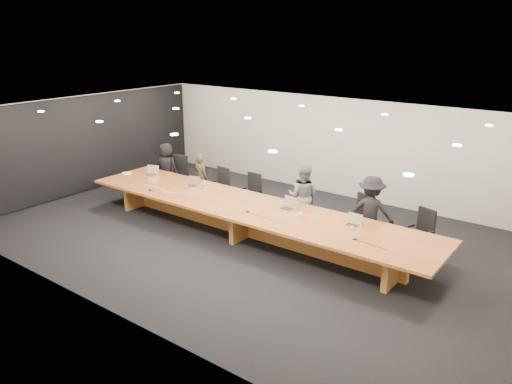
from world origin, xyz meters
TOP-DOWN VIEW (x-y plane):
  - ground at (0.00, 0.00)m, footprint 12.00×12.00m
  - back_wall at (0.00, 4.00)m, footprint 12.00×0.02m
  - left_wall_panel at (-5.94, 0.00)m, footprint 0.08×7.84m
  - conference_table at (0.00, 0.00)m, footprint 9.00×1.80m
  - chair_far_left at (-3.57, 1.24)m, footprint 0.71×0.71m
  - chair_left at (-1.96, 1.18)m, footprint 0.61×0.61m
  - chair_mid_left at (-0.96, 1.30)m, footprint 0.56×0.56m
  - chair_mid_right at (0.55, 1.32)m, footprint 0.57×0.57m
  - chair_right at (2.20, 1.18)m, footprint 0.70×0.70m
  - chair_far_right at (3.52, 1.35)m, footprint 0.67×0.67m
  - person_a at (-3.93, 1.19)m, footprint 0.79×0.59m
  - person_b at (-2.64, 1.26)m, footprint 0.52×0.38m
  - person_c at (0.69, 1.27)m, footprint 0.90×0.80m
  - person_d at (2.47, 1.21)m, footprint 1.16×0.86m
  - laptop_a at (-3.64, 0.34)m, footprint 0.42×0.36m
  - laptop_b at (-2.06, 0.31)m, footprint 0.36×0.29m
  - laptop_d at (0.85, 0.31)m, footprint 0.40×0.32m
  - laptop_e at (2.47, 0.30)m, footprint 0.33×0.24m
  - water_bottle at (-1.61, 0.31)m, footprint 0.07×0.07m
  - amber_mug at (-2.03, 0.21)m, footprint 0.10×0.10m
  - paper_cup_near at (1.36, 0.08)m, footprint 0.11×0.11m
  - paper_cup_far at (2.59, 0.06)m, footprint 0.10×0.10m
  - notepad at (-4.35, 0.08)m, footprint 0.32×0.29m
  - lime_gadget at (-4.34, 0.08)m, footprint 0.16×0.09m
  - av_box at (-3.55, -0.49)m, footprint 0.21×0.19m
  - mic_left at (-2.67, -0.57)m, footprint 0.14×0.14m
  - mic_center at (0.24, -0.34)m, footprint 0.13×0.13m
  - mic_right at (2.82, -0.29)m, footprint 0.13×0.13m

SIDE VIEW (x-z plane):
  - ground at x=0.00m, z-range 0.00..0.00m
  - chair_far_right at x=3.52m, z-range 0.00..1.04m
  - conference_table at x=0.00m, z-range 0.15..0.90m
  - chair_mid_left at x=-0.96m, z-range 0.00..1.04m
  - chair_left at x=-1.96m, z-range 0.00..1.06m
  - chair_mid_right at x=0.55m, z-range 0.00..1.09m
  - chair_right at x=2.20m, z-range 0.00..1.13m
  - chair_far_left at x=-3.57m, z-range 0.00..1.14m
  - person_b at x=-2.64m, z-range 0.00..1.32m
  - person_a at x=-3.93m, z-range 0.00..1.46m
  - notepad at x=-4.35m, z-range 0.75..0.77m
  - av_box at x=-3.55m, z-range 0.75..0.78m
  - mic_right at x=2.82m, z-range 0.75..0.78m
  - mic_center at x=0.24m, z-range 0.75..0.78m
  - mic_left at x=-2.67m, z-range 0.75..0.78m
  - person_c at x=0.69m, z-range 0.00..1.55m
  - lime_gadget at x=-4.34m, z-range 0.77..0.79m
  - paper_cup_far at x=2.59m, z-range 0.75..0.84m
  - amber_mug at x=-2.03m, z-range 0.75..0.84m
  - paper_cup_near at x=1.36m, z-range 0.75..0.85m
  - person_d at x=2.47m, z-range 0.00..1.60m
  - water_bottle at x=-1.61m, z-range 0.75..0.96m
  - laptop_b at x=-2.06m, z-range 0.75..1.00m
  - laptop_e at x=2.47m, z-range 0.75..1.00m
  - laptop_a at x=-3.64m, z-range 0.75..1.02m
  - laptop_d at x=0.85m, z-range 0.75..1.04m
  - left_wall_panel at x=-5.94m, z-range 0.00..2.74m
  - back_wall at x=0.00m, z-range 0.00..2.80m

